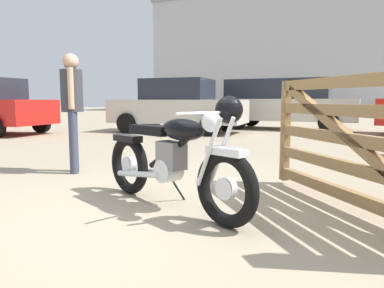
% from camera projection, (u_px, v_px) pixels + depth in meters
% --- Properties ---
extents(ground_plane, '(80.00, 80.00, 0.00)m').
position_uv_depth(ground_plane, '(150.00, 212.00, 3.33)').
color(ground_plane, gray).
extents(vintage_motorcycle, '(1.90, 1.06, 1.07)m').
position_uv_depth(vintage_motorcycle, '(176.00, 157.00, 3.40)').
color(vintage_motorcycle, black).
rests_on(vintage_motorcycle, ground_plane).
extents(timber_gate, '(1.60, 2.13, 1.60)m').
position_uv_depth(timber_gate, '(378.00, 139.00, 2.98)').
color(timber_gate, olive).
rests_on(timber_gate, ground_plane).
extents(bystander, '(0.30, 0.39, 1.66)m').
position_uv_depth(bystander, '(72.00, 100.00, 5.05)').
color(bystander, '#383D51').
rests_on(bystander, ground_plane).
extents(white_estate_far, '(4.83, 2.28, 1.74)m').
position_uv_depth(white_estate_far, '(283.00, 102.00, 12.79)').
color(white_estate_far, black).
rests_on(white_estate_far, ground_plane).
extents(silver_sedan_mid, '(4.21, 1.94, 1.67)m').
position_uv_depth(silver_sedan_mid, '(178.00, 106.00, 11.45)').
color(silver_sedan_mid, black).
rests_on(silver_sedan_mid, ground_plane).
extents(industrial_building, '(23.52, 11.01, 22.60)m').
position_uv_depth(industrial_building, '(283.00, 53.00, 34.21)').
color(industrial_building, '#B2B2B7').
rests_on(industrial_building, ground_plane).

